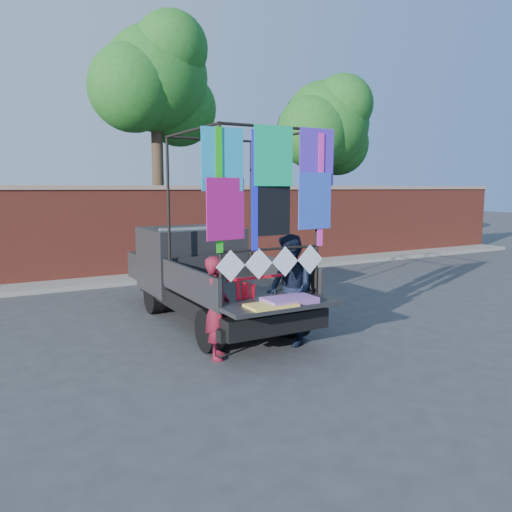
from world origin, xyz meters
TOP-DOWN VIEW (x-y plane):
  - ground at (0.00, 0.00)m, footprint 90.00×90.00m
  - brick_wall at (0.00, 7.00)m, footprint 30.00×0.45m
  - curb at (0.00, 6.30)m, footprint 30.00×1.20m
  - tree_mid at (1.02, 8.12)m, footprint 4.20×3.30m
  - tree_right at (7.52, 8.12)m, footprint 4.20×3.30m
  - pickup_truck at (-0.22, 1.96)m, footprint 2.18×5.47m
  - woman at (-1.02, -0.51)m, footprint 0.58×0.67m
  - man at (0.27, -0.49)m, footprint 0.79×0.95m
  - streamer_bundle at (-0.48, -0.51)m, footprint 0.96×0.07m

SIDE VIEW (x-z plane):
  - ground at x=0.00m, z-range 0.00..0.00m
  - curb at x=0.00m, z-range 0.00..0.12m
  - woman at x=-1.02m, z-range 0.00..1.55m
  - pickup_truck at x=-0.22m, z-range -0.86..2.59m
  - man at x=0.27m, z-range 0.00..1.80m
  - streamer_bundle at x=-0.48m, z-range 0.64..1.30m
  - brick_wall at x=0.00m, z-range 0.02..2.63m
  - tree_right at x=7.52m, z-range 1.44..8.06m
  - tree_mid at x=1.02m, z-range 1.83..9.56m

